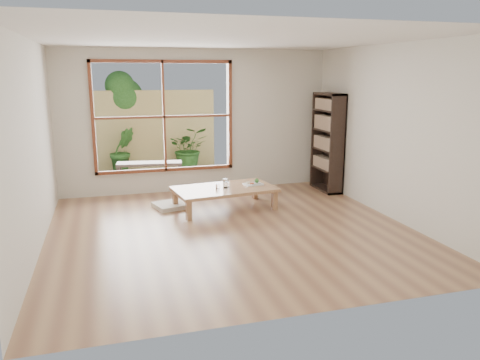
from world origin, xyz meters
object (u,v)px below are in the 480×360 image
object	(u,v)px
low_table	(224,190)
food_tray	(254,183)
bookshelf	(328,142)
garden_bench	(149,165)

from	to	relation	value
low_table	food_tray	world-z (taller)	food_tray
low_table	bookshelf	distance (m)	2.35
bookshelf	food_tray	world-z (taller)	bookshelf
low_table	bookshelf	bearing A→B (deg)	10.44
bookshelf	food_tray	xyz separation A→B (m)	(-1.64, -0.62, -0.53)
garden_bench	bookshelf	bearing A→B (deg)	-17.53
bookshelf	garden_bench	distance (m)	3.53
bookshelf	food_tray	distance (m)	1.83
bookshelf	garden_bench	xyz separation A→B (m)	(-3.16, 1.48, -0.54)
low_table	food_tray	size ratio (longest dim) A/B	5.26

